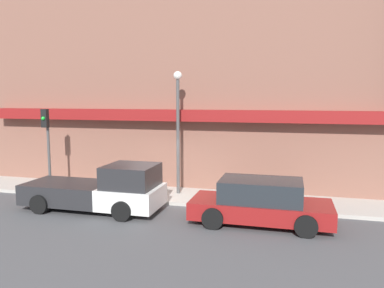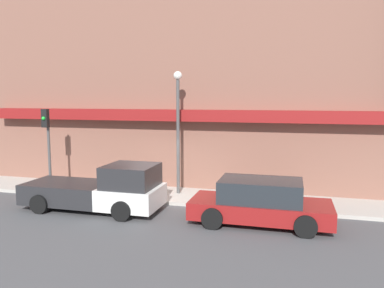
{
  "view_description": "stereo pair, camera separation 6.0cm",
  "coord_description": "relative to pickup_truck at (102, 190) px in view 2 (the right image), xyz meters",
  "views": [
    {
      "loc": [
        5.1,
        -13.65,
        4.2
      ],
      "look_at": [
        1.22,
        0.97,
        2.35
      ],
      "focal_mm": 35.0,
      "sensor_mm": 36.0,
      "label": 1
    },
    {
      "loc": [
        5.16,
        -13.63,
        4.2
      ],
      "look_at": [
        1.22,
        0.97,
        2.35
      ],
      "focal_mm": 35.0,
      "sensor_mm": 36.0,
      "label": 2
    }
  ],
  "objects": [
    {
      "name": "ground_plane",
      "position": [
        1.69,
        1.28,
        -0.78
      ],
      "size": [
        80.0,
        80.0,
        0.0
      ],
      "primitive_type": "plane",
      "color": "#4C4C4F"
    },
    {
      "name": "sidewalk",
      "position": [
        1.69,
        2.49,
        -0.71
      ],
      "size": [
        36.0,
        2.42,
        0.15
      ],
      "color": "#B7B2A8",
      "rests_on": "ground"
    },
    {
      "name": "building",
      "position": [
        1.7,
        5.18,
        4.8
      ],
      "size": [
        19.8,
        3.8,
        11.19
      ],
      "color": "brown",
      "rests_on": "ground"
    },
    {
      "name": "pickup_truck",
      "position": [
        0.0,
        0.0,
        0.0
      ],
      "size": [
        5.28,
        2.15,
        1.79
      ],
      "rotation": [
        0.0,
        0.0,
        0.02
      ],
      "color": "white",
      "rests_on": "ground"
    },
    {
      "name": "parked_car",
      "position": [
        5.88,
        -0.0,
        -0.05
      ],
      "size": [
        4.65,
        2.09,
        1.51
      ],
      "rotation": [
        0.0,
        0.0,
        -0.03
      ],
      "color": "maroon",
      "rests_on": "ground"
    },
    {
      "name": "fire_hydrant",
      "position": [
        5.14,
        2.22,
        -0.31
      ],
      "size": [
        0.2,
        0.2,
        0.65
      ],
      "color": "red",
      "rests_on": "sidewalk"
    },
    {
      "name": "street_lamp",
      "position": [
        2.19,
        2.65,
        2.62
      ],
      "size": [
        0.36,
        0.36,
        5.17
      ],
      "color": "#4C4C4C",
      "rests_on": "sidewalk"
    },
    {
      "name": "traffic_light",
      "position": [
        -3.55,
        1.75,
        1.84
      ],
      "size": [
        0.28,
        0.42,
        3.59
      ],
      "color": "#4C4C4C",
      "rests_on": "sidewalk"
    }
  ]
}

